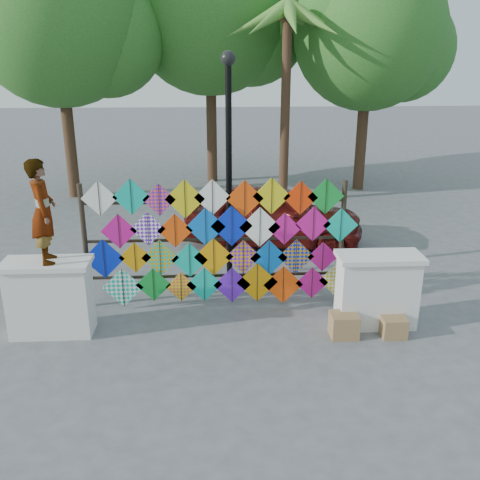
# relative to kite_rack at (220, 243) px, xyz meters

# --- Properties ---
(ground) EXTENTS (80.00, 80.00, 0.00)m
(ground) POSITION_rel_kite_rack_xyz_m (-0.09, -0.72, -1.21)
(ground) COLOR slate
(ground) RESTS_ON ground
(parapet_left) EXTENTS (1.40, 0.65, 1.28)m
(parapet_left) POSITION_rel_kite_rack_xyz_m (-2.79, -0.92, -0.56)
(parapet_left) COLOR white
(parapet_left) RESTS_ON ground
(parapet_right) EXTENTS (1.40, 0.65, 1.28)m
(parapet_right) POSITION_rel_kite_rack_xyz_m (2.61, -0.92, -0.56)
(parapet_right) COLOR white
(parapet_right) RESTS_ON ground
(kite_rack) EXTENTS (4.90, 0.24, 2.40)m
(kite_rack) POSITION_rel_kite_rack_xyz_m (0.00, 0.00, 0.00)
(kite_rack) COLOR black
(kite_rack) RESTS_ON ground
(tree_west) EXTENTS (5.85, 5.20, 8.01)m
(tree_west) POSITION_rel_kite_rack_xyz_m (-4.49, 8.31, 4.17)
(tree_west) COLOR #4F3521
(tree_west) RESTS_ON ground
(tree_mid) EXTENTS (6.30, 5.60, 8.61)m
(tree_mid) POSITION_rel_kite_rack_xyz_m (0.01, 10.31, 4.56)
(tree_mid) COLOR #4F3521
(tree_mid) RESTS_ON ground
(tree_east) EXTENTS (5.40, 4.80, 7.42)m
(tree_east) POSITION_rel_kite_rack_xyz_m (5.00, 8.81, 3.78)
(tree_east) COLOR #4F3521
(tree_east) RESTS_ON ground
(palm_tree) EXTENTS (3.62, 3.62, 5.83)m
(palm_tree) POSITION_rel_kite_rack_xyz_m (2.11, 7.28, 3.74)
(palm_tree) COLOR #4F3521
(palm_tree) RESTS_ON ground
(vendor_woman) EXTENTS (0.53, 0.68, 1.64)m
(vendor_woman) POSITION_rel_kite_rack_xyz_m (-2.73, -0.92, 0.89)
(vendor_woman) COLOR #99999E
(vendor_woman) RESTS_ON parapet_left
(sedan) EXTENTS (4.50, 2.43, 1.45)m
(sedan) POSITION_rel_kite_rack_xyz_m (1.33, 3.31, -0.48)
(sedan) COLOR #5C130F
(sedan) RESTS_ON ground
(lamppost) EXTENTS (0.28, 0.28, 4.46)m
(lamppost) POSITION_rel_kite_rack_xyz_m (0.21, 1.28, 1.48)
(lamppost) COLOR black
(lamppost) RESTS_ON ground
(cardboard_box_near) EXTENTS (0.44, 0.39, 0.39)m
(cardboard_box_near) POSITION_rel_kite_rack_xyz_m (1.99, -1.28, -1.01)
(cardboard_box_near) COLOR olive
(cardboard_box_near) RESTS_ON ground
(cardboard_box_far) EXTENTS (0.40, 0.36, 0.33)m
(cardboard_box_far) POSITION_rel_kite_rack_xyz_m (2.80, -1.32, -1.04)
(cardboard_box_far) COLOR olive
(cardboard_box_far) RESTS_ON ground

